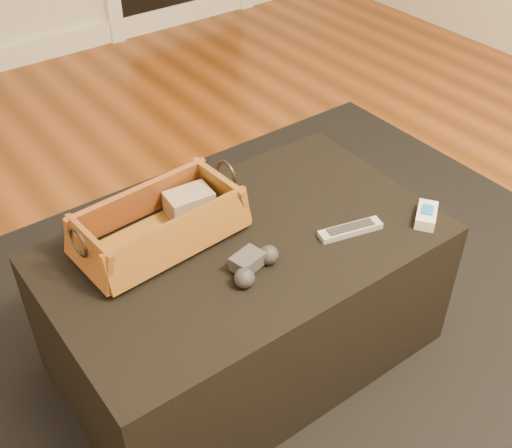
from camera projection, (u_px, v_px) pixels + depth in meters
area_rug at (257, 363)px, 1.85m from camera, size 2.60×2.00×0.01m
ottoman at (246, 300)px, 1.74m from camera, size 1.00×0.60×0.42m
tv_remote at (157, 239)px, 1.58m from camera, size 0.23×0.09×0.02m
cloth_bundle at (189, 203)px, 1.66m from camera, size 0.13×0.09×0.06m
wicker_basket at (160, 225)px, 1.58m from camera, size 0.44×0.25×0.15m
game_controller at (253, 264)px, 1.51m from camera, size 0.16×0.11×0.05m
silver_remote at (350, 230)px, 1.64m from camera, size 0.17×0.08×0.02m
cream_gadget at (426, 215)px, 1.67m from camera, size 0.11×0.10×0.04m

